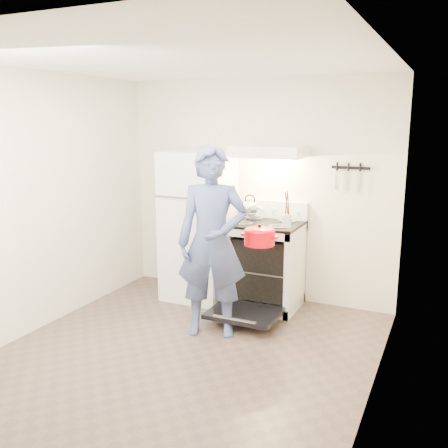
{
  "coord_description": "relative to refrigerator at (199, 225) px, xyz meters",
  "views": [
    {
      "loc": [
        2.04,
        -3.52,
        2.05
      ],
      "look_at": [
        -0.05,
        1.0,
        1.0
      ],
      "focal_mm": 40.0,
      "sensor_mm": 36.0,
      "label": 1
    }
  ],
  "objects": [
    {
      "name": "dutch_oven",
      "position": [
        0.97,
        -0.58,
        0.07
      ],
      "size": [
        0.37,
        0.3,
        0.24
      ],
      "primitive_type": null,
      "color": "red",
      "rests_on": "person"
    },
    {
      "name": "pizza_stone",
      "position": [
        0.72,
        0.09,
        -0.4
      ],
      "size": [
        0.31,
        0.31,
        0.02
      ],
      "primitive_type": "cylinder",
      "color": "#8C6949",
      "rests_on": "oven_rack"
    },
    {
      "name": "range_hood",
      "position": [
        0.81,
        0.1,
        0.86
      ],
      "size": [
        0.76,
        0.5,
        0.12
      ],
      "primitive_type": "cube",
      "color": "white",
      "rests_on": "back_wall"
    },
    {
      "name": "tea_kettle",
      "position": [
        0.59,
        0.11,
        0.24
      ],
      "size": [
        0.23,
        0.19,
        0.28
      ],
      "primitive_type": null,
      "color": "silver",
      "rests_on": "cooktop"
    },
    {
      "name": "cooktop",
      "position": [
        0.81,
        0.02,
        0.09
      ],
      "size": [
        0.76,
        0.65,
        0.03
      ],
      "primitive_type": "cube",
      "color": "black",
      "rests_on": "stove_body"
    },
    {
      "name": "back_wall",
      "position": [
        0.58,
        0.35,
        0.4
      ],
      "size": [
        3.2,
        0.02,
        2.5
      ],
      "primitive_type": "cube",
      "color": "beige",
      "rests_on": "ground"
    },
    {
      "name": "refrigerator",
      "position": [
        0.0,
        0.0,
        0.0
      ],
      "size": [
        0.7,
        0.7,
        1.7
      ],
      "primitive_type": "cube",
      "color": "white",
      "rests_on": "floor"
    },
    {
      "name": "stove_body",
      "position": [
        0.81,
        0.02,
        -0.39
      ],
      "size": [
        0.76,
        0.65,
        0.92
      ],
      "primitive_type": "cube",
      "color": "white",
      "rests_on": "floor"
    },
    {
      "name": "person",
      "position": [
        0.6,
        -0.87,
        0.06
      ],
      "size": [
        0.77,
        0.64,
        1.82
      ],
      "primitive_type": "imported",
      "rotation": [
        0.0,
        0.0,
        0.36
      ],
      "color": "navy",
      "rests_on": "floor"
    },
    {
      "name": "oven_door",
      "position": [
        0.81,
        -0.57,
        -0.72
      ],
      "size": [
        0.7,
        0.54,
        0.04
      ],
      "primitive_type": "cube",
      "color": "black",
      "rests_on": "floor"
    },
    {
      "name": "oven_rack",
      "position": [
        0.81,
        0.02,
        -0.41
      ],
      "size": [
        0.6,
        0.52,
        0.01
      ],
      "primitive_type": "cube",
      "color": "slate",
      "rests_on": "stove_body"
    },
    {
      "name": "backsplash",
      "position": [
        0.81,
        0.31,
        0.2
      ],
      "size": [
        0.76,
        0.07,
        0.2
      ],
      "primitive_type": "cube",
      "color": "white",
      "rests_on": "cooktop"
    },
    {
      "name": "floor",
      "position": [
        0.58,
        -1.45,
        -0.85
      ],
      "size": [
        3.6,
        3.6,
        0.0
      ],
      "primitive_type": "plane",
      "color": "brown",
      "rests_on": "ground"
    },
    {
      "name": "knife_strip",
      "position": [
        1.63,
        0.33,
        0.7
      ],
      "size": [
        0.4,
        0.02,
        0.03
      ],
      "primitive_type": "cube",
      "color": "black",
      "rests_on": "back_wall"
    },
    {
      "name": "utensil_jar",
      "position": [
        1.13,
        -0.24,
        0.2
      ],
      "size": [
        0.11,
        0.11,
        0.13
      ],
      "primitive_type": "cylinder",
      "rotation": [
        0.0,
        0.0,
        -0.34
      ],
      "color": "silver",
      "rests_on": "cooktop"
    }
  ]
}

